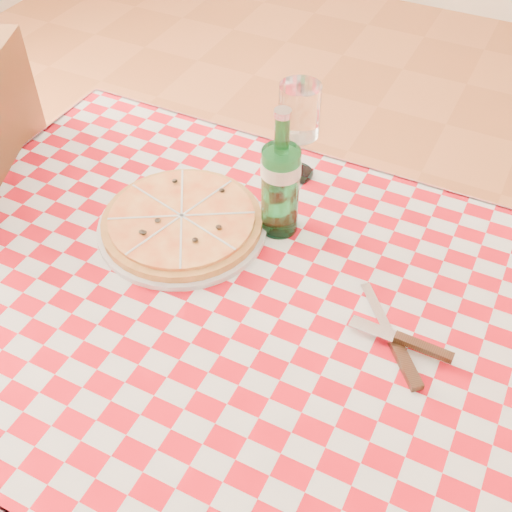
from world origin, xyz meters
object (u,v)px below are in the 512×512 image
at_px(dining_table, 251,343).
at_px(water_bottle, 281,173).
at_px(pizza_plate, 182,221).
at_px(wine_glass, 298,132).

bearing_deg(dining_table, water_bottle, 101.77).
relative_size(pizza_plate, wine_glass, 1.55).
distance_m(dining_table, water_bottle, 0.31).
height_order(dining_table, wine_glass, wine_glass).
bearing_deg(pizza_plate, dining_table, -29.86).
relative_size(dining_table, wine_glass, 5.84).
bearing_deg(pizza_plate, wine_glass, 63.49).
bearing_deg(water_bottle, dining_table, -78.23).
distance_m(dining_table, wine_glass, 0.42).
height_order(dining_table, water_bottle, water_bottle).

